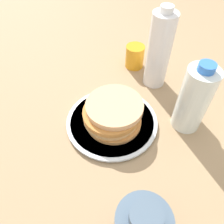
% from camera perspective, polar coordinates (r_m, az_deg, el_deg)
% --- Properties ---
extents(ground_plane, '(4.00, 4.00, 0.00)m').
position_cam_1_polar(ground_plane, '(0.62, 1.31, -2.01)').
color(ground_plane, '#9E7F5B').
extents(plate, '(0.25, 0.25, 0.01)m').
position_cam_1_polar(plate, '(0.61, 0.00, -2.47)').
color(plate, silver).
rests_on(plate, ground_plane).
extents(pancake_stack, '(0.16, 0.16, 0.06)m').
position_cam_1_polar(pancake_stack, '(0.58, 0.14, -0.32)').
color(pancake_stack, '#CF8B49').
rests_on(pancake_stack, plate).
extents(juice_glass, '(0.06, 0.06, 0.08)m').
position_cam_1_polar(juice_glass, '(0.78, 5.96, 14.23)').
color(juice_glass, orange).
rests_on(juice_glass, ground_plane).
extents(water_bottle_near, '(0.07, 0.07, 0.25)m').
position_cam_1_polar(water_bottle_near, '(0.68, 12.18, 15.30)').
color(water_bottle_near, white).
rests_on(water_bottle_near, ground_plane).
extents(water_bottle_mid, '(0.08, 0.08, 0.20)m').
position_cam_1_polar(water_bottle_mid, '(0.58, 20.59, 3.09)').
color(water_bottle_mid, silver).
rests_on(water_bottle_mid, ground_plane).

